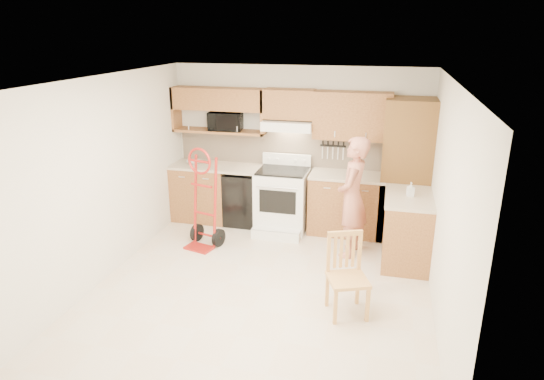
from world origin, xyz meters
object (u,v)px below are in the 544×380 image
at_px(microwave, 226,121).
at_px(dining_chair, 348,277).
at_px(range, 281,196).
at_px(hand_truck, 202,203).
at_px(person, 352,197).

bearing_deg(microwave, dining_chair, -54.14).
bearing_deg(microwave, range, -23.46).
xyz_separation_m(range, hand_truck, (-0.97, -0.86, 0.09)).
height_order(microwave, hand_truck, microwave).
relative_size(microwave, hand_truck, 0.39).
bearing_deg(person, range, -110.18).
distance_m(hand_truck, dining_chair, 2.53).
distance_m(range, person, 1.29).
xyz_separation_m(range, person, (1.12, -0.59, 0.27)).
relative_size(microwave, dining_chair, 0.57).
height_order(range, dining_chair, range).
relative_size(person, dining_chair, 1.83).
bearing_deg(microwave, hand_truck, -96.25).
relative_size(microwave, range, 0.46).
height_order(person, hand_truck, person).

